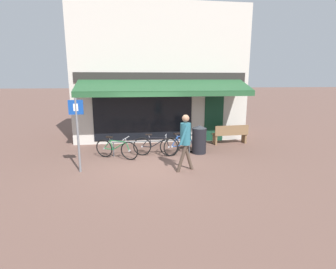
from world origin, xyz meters
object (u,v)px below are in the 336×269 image
bicycle_blue (182,144)px  parking_sign (77,128)px  bicycle_black (155,146)px  litter_bin (199,139)px  bicycle_green (116,149)px  pedestrian_adult (185,137)px  park_bench (230,134)px

bicycle_blue → parking_sign: 4.05m
bicycle_black → parking_sign: size_ratio=0.74×
parking_sign → litter_bin: bearing=20.1°
bicycle_green → litter_bin: size_ratio=1.42×
bicycle_black → litter_bin: size_ratio=1.54×
bicycle_blue → pedestrian_adult: (-0.28, -1.90, 0.74)m
litter_bin → parking_sign: parking_sign is taller
litter_bin → parking_sign: size_ratio=0.48×
bicycle_blue → pedestrian_adult: pedestrian_adult is taller
bicycle_blue → park_bench: 2.83m
bicycle_black → pedestrian_adult: bearing=-54.8°
parking_sign → bicycle_black: bearing=30.4°
bicycle_black → bicycle_blue: bicycle_blue is taller
pedestrian_adult → litter_bin: (0.97, 1.93, -0.56)m
parking_sign → bicycle_blue: bearing=23.2°
bicycle_blue → bicycle_black: bearing=157.3°
pedestrian_adult → parking_sign: 3.36m
bicycle_green → litter_bin: (3.21, 0.30, 0.19)m
park_bench → litter_bin: bearing=-148.7°
bicycle_green → bicycle_blue: bearing=33.5°
litter_bin → park_bench: (1.80, 1.29, -0.10)m
bicycle_blue → bicycle_green: bearing=160.7°
bicycle_black → pedestrian_adult: size_ratio=0.94×
bicycle_blue → park_bench: (2.50, 1.32, 0.07)m
pedestrian_adult → litter_bin: size_ratio=1.63×
bicycle_green → park_bench: bearing=45.0°
bicycle_blue → pedestrian_adult: bearing=-123.7°
bicycle_green → parking_sign: size_ratio=0.68×
bicycle_green → pedestrian_adult: pedestrian_adult is taller
bicycle_blue → parking_sign: bearing=177.7°
pedestrian_adult → park_bench: pedestrian_adult is taller
bicycle_black → park_bench: (3.55, 1.37, 0.09)m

